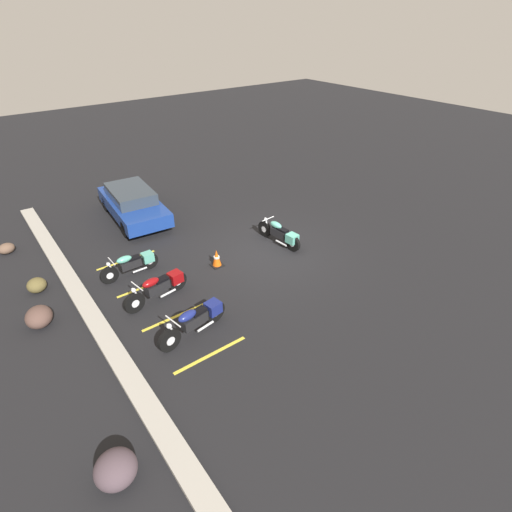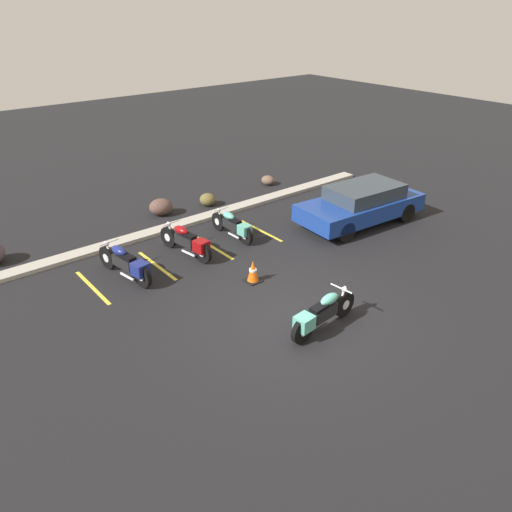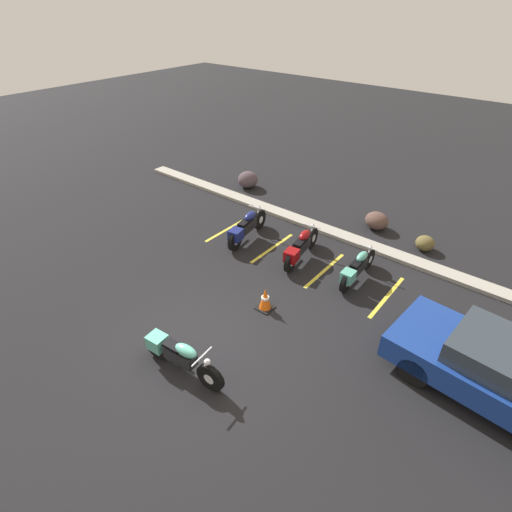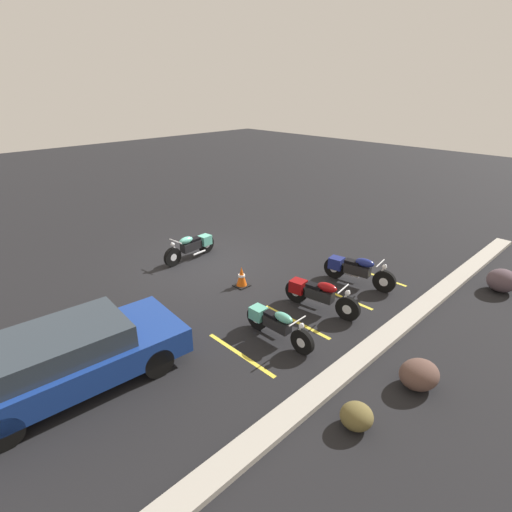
{
  "view_description": "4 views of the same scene",
  "coord_description": "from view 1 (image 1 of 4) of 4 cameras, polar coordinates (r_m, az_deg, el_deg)",
  "views": [
    {
      "loc": [
        -9.62,
        7.85,
        7.54
      ],
      "look_at": [
        -0.51,
        0.98,
        0.44
      ],
      "focal_mm": 28.0,
      "sensor_mm": 36.0,
      "label": 1
    },
    {
      "loc": [
        -6.77,
        -6.94,
        6.68
      ],
      "look_at": [
        0.65,
        2.21,
        0.57
      ],
      "focal_mm": 35.0,
      "sensor_mm": 36.0,
      "label": 2
    },
    {
      "loc": [
        5.01,
        -4.09,
        6.7
      ],
      "look_at": [
        -0.55,
        2.76,
        0.8
      ],
      "focal_mm": 28.0,
      "sensor_mm": 36.0,
      "label": 3
    },
    {
      "loc": [
        7.37,
        9.75,
        5.5
      ],
      "look_at": [
        -0.67,
        1.53,
        0.5
      ],
      "focal_mm": 28.0,
      "sensor_mm": 36.0,
      "label": 4
    }
  ],
  "objects": [
    {
      "name": "ground",
      "position": [
        14.52,
        1.86,
        0.61
      ],
      "size": [
        60.0,
        60.0,
        0.0
      ],
      "primitive_type": "plane",
      "color": "black"
    },
    {
      "name": "stall_line_1",
      "position": [
        11.83,
        -11.3,
        -8.43
      ],
      "size": [
        0.1,
        2.1,
        0.0
      ],
      "primitive_type": "cube",
      "color": "gold",
      "rests_on": "ground"
    },
    {
      "name": "stall_line_0",
      "position": [
        10.57,
        -6.48,
        -13.85
      ],
      "size": [
        0.1,
        2.1,
        0.0
      ],
      "primitive_type": "cube",
      "color": "gold",
      "rests_on": "ground"
    },
    {
      "name": "landscape_rock_0",
      "position": [
        12.66,
        -28.6,
        -7.64
      ],
      "size": [
        0.99,
        0.92,
        0.57
      ],
      "primitive_type": "ellipsoid",
      "rotation": [
        0.0,
        0.0,
        2.81
      ],
      "color": "brown",
      "rests_on": "ground"
    },
    {
      "name": "motorcycle_teal_featured",
      "position": [
        14.8,
        3.53,
        3.18
      ],
      "size": [
        2.11,
        0.6,
        0.83
      ],
      "rotation": [
        0.0,
        0.0,
        0.09
      ],
      "color": "black",
      "rests_on": "ground"
    },
    {
      "name": "traffic_cone",
      "position": [
        13.66,
        -5.64,
        -0.34
      ],
      "size": [
        0.4,
        0.4,
        0.61
      ],
      "color": "black",
      "rests_on": "ground"
    },
    {
      "name": "landscape_rock_1",
      "position": [
        16.93,
        -32.08,
        0.92
      ],
      "size": [
        0.57,
        0.64,
        0.38
      ],
      "primitive_type": "ellipsoid",
      "rotation": [
        0.0,
        0.0,
        1.8
      ],
      "color": "brown",
      "rests_on": "ground"
    },
    {
      "name": "car_blue",
      "position": [
        17.41,
        -17.18,
        7.24
      ],
      "size": [
        4.43,
        2.14,
        1.29
      ],
      "rotation": [
        0.0,
        0.0,
        3.06
      ],
      "color": "black",
      "rests_on": "ground"
    },
    {
      "name": "concrete_curb",
      "position": [
        12.28,
        -22.07,
        -8.44
      ],
      "size": [
        18.0,
        0.5,
        0.12
      ],
      "primitive_type": "cube",
      "color": "#A8A399",
      "rests_on": "ground"
    },
    {
      "name": "parked_bike_0",
      "position": [
        10.92,
        -8.56,
        -8.95
      ],
      "size": [
        0.74,
        2.19,
        0.87
      ],
      "rotation": [
        0.0,
        0.0,
        1.74
      ],
      "color": "black",
      "rests_on": "ground"
    },
    {
      "name": "landscape_rock_3",
      "position": [
        8.71,
        -19.41,
        -26.79
      ],
      "size": [
        0.95,
        0.94,
        0.66
      ],
      "primitive_type": "ellipsoid",
      "rotation": [
        0.0,
        0.0,
        1.36
      ],
      "color": "#4C3D45",
      "rests_on": "ground"
    },
    {
      "name": "landscape_rock_2",
      "position": [
        14.16,
        -28.85,
        -3.67
      ],
      "size": [
        0.79,
        0.79,
        0.46
      ],
      "primitive_type": "ellipsoid",
      "rotation": [
        0.0,
        0.0,
        2.2
      ],
      "color": "brown",
      "rests_on": "ground"
    },
    {
      "name": "stall_line_2",
      "position": [
        13.24,
        -15.05,
        -4.07
      ],
      "size": [
        0.1,
        2.1,
        0.0
      ],
      "primitive_type": "cube",
      "color": "gold",
      "rests_on": "ground"
    },
    {
      "name": "parked_bike_1",
      "position": [
        12.32,
        -13.65,
        -4.27
      ],
      "size": [
        0.7,
        2.14,
        0.84
      ],
      "rotation": [
        0.0,
        0.0,
        1.72
      ],
      "color": "black",
      "rests_on": "ground"
    },
    {
      "name": "parked_bike_2",
      "position": [
        13.7,
        -17.25,
        -1.05
      ],
      "size": [
        0.55,
        1.97,
        0.78
      ],
      "rotation": [
        0.0,
        0.0,
        1.59
      ],
      "color": "black",
      "rests_on": "ground"
    },
    {
      "name": "stall_line_3",
      "position": [
        14.75,
        -18.02,
        -0.56
      ],
      "size": [
        0.1,
        2.1,
        0.0
      ],
      "primitive_type": "cube",
      "color": "gold",
      "rests_on": "ground"
    }
  ]
}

